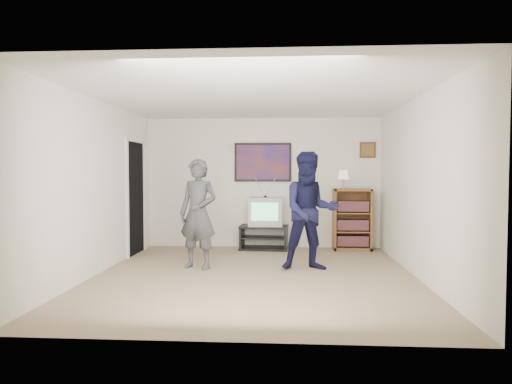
# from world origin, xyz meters

# --- Properties ---
(room_shell) EXTENTS (4.51, 5.00, 2.51)m
(room_shell) POSITION_xyz_m (0.00, 0.35, 1.25)
(room_shell) COLOR #8C7158
(room_shell) RESTS_ON ground
(media_stand) EXTENTS (0.93, 0.56, 0.45)m
(media_stand) POSITION_xyz_m (0.03, 2.23, 0.23)
(media_stand) COLOR black
(media_stand) RESTS_ON room_shell
(crt_television) EXTENTS (0.64, 0.55, 0.53)m
(crt_television) POSITION_xyz_m (0.06, 2.23, 0.72)
(crt_television) COLOR #ABACA6
(crt_television) RESTS_ON media_stand
(bookshelf) EXTENTS (0.70, 0.40, 1.15)m
(bookshelf) POSITION_xyz_m (1.69, 2.28, 0.57)
(bookshelf) COLOR brown
(bookshelf) RESTS_ON room_shell
(table_lamp) EXTENTS (0.22, 0.22, 0.35)m
(table_lamp) POSITION_xyz_m (1.52, 2.26, 1.32)
(table_lamp) COLOR beige
(table_lamp) RESTS_ON bookshelf
(person_tall) EXTENTS (0.70, 0.57, 1.66)m
(person_tall) POSITION_xyz_m (-0.88, 0.48, 0.83)
(person_tall) COLOR #3C3C3F
(person_tall) RESTS_ON room_shell
(person_short) EXTENTS (0.94, 0.78, 1.77)m
(person_short) POSITION_xyz_m (0.80, 0.47, 0.88)
(person_short) COLOR black
(person_short) RESTS_ON room_shell
(controller_left) EXTENTS (0.05, 0.11, 0.03)m
(controller_left) POSITION_xyz_m (-0.94, 0.66, 1.16)
(controller_left) COLOR white
(controller_left) RESTS_ON person_tall
(controller_right) EXTENTS (0.05, 0.12, 0.03)m
(controller_right) POSITION_xyz_m (0.85, 0.73, 1.12)
(controller_right) COLOR white
(controller_right) RESTS_ON person_short
(poster) EXTENTS (1.10, 0.03, 0.75)m
(poster) POSITION_xyz_m (0.00, 2.48, 1.65)
(poster) COLOR black
(poster) RESTS_ON room_shell
(air_vent) EXTENTS (0.28, 0.02, 0.14)m
(air_vent) POSITION_xyz_m (-0.55, 2.48, 1.95)
(air_vent) COLOR white
(air_vent) RESTS_ON room_shell
(small_picture) EXTENTS (0.30, 0.03, 0.30)m
(small_picture) POSITION_xyz_m (2.00, 2.48, 1.88)
(small_picture) COLOR #3E2713
(small_picture) RESTS_ON room_shell
(doorway) EXTENTS (0.03, 0.85, 2.00)m
(doorway) POSITION_xyz_m (-2.23, 1.60, 1.00)
(doorway) COLOR black
(doorway) RESTS_ON room_shell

